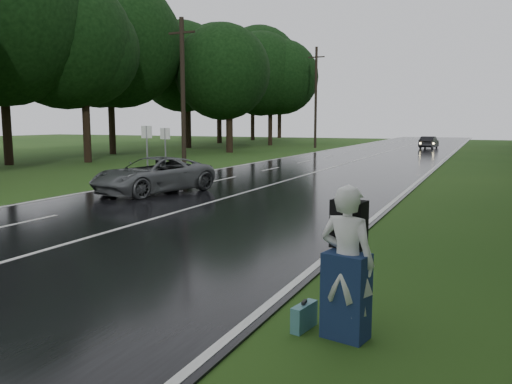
# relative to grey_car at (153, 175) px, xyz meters

# --- Properties ---
(ground) EXTENTS (160.00, 160.00, 0.00)m
(ground) POSITION_rel_grey_car_xyz_m (3.25, -8.56, -0.75)
(ground) COLOR #254614
(ground) RESTS_ON ground
(road) EXTENTS (12.00, 140.00, 0.04)m
(road) POSITION_rel_grey_car_xyz_m (3.25, 11.44, -0.73)
(road) COLOR black
(road) RESTS_ON ground
(lane_center) EXTENTS (0.12, 140.00, 0.01)m
(lane_center) POSITION_rel_grey_car_xyz_m (3.25, 11.44, -0.70)
(lane_center) COLOR silver
(lane_center) RESTS_ON road
(grey_car) EXTENTS (3.58, 5.51, 1.41)m
(grey_car) POSITION_rel_grey_car_xyz_m (0.00, 0.00, 0.00)
(grey_car) COLOR #525657
(grey_car) RESTS_ON road
(far_car) EXTENTS (1.70, 3.96, 1.27)m
(far_car) POSITION_rel_grey_car_xyz_m (6.27, 39.83, -0.07)
(far_car) COLOR black
(far_car) RESTS_ON road
(hitchhiker) EXTENTS (0.83, 0.78, 2.04)m
(hitchhiker) POSITION_rel_grey_car_xyz_m (10.41, -10.32, 0.20)
(hitchhiker) COLOR silver
(hitchhiker) RESTS_ON ground
(suitcase) EXTENTS (0.24, 0.52, 0.36)m
(suitcase) POSITION_rel_grey_car_xyz_m (9.83, -10.30, -0.57)
(suitcase) COLOR teal
(suitcase) RESTS_ON ground
(utility_pole_mid) EXTENTS (1.80, 0.28, 9.05)m
(utility_pole_mid) POSITION_rel_grey_car_xyz_m (-5.25, 10.59, -0.75)
(utility_pole_mid) COLOR black
(utility_pole_mid) RESTS_ON ground
(utility_pole_far) EXTENTS (1.80, 0.28, 10.70)m
(utility_pole_far) POSITION_rel_grey_car_xyz_m (-5.25, 37.06, -0.75)
(utility_pole_far) COLOR black
(utility_pole_far) RESTS_ON ground
(road_sign_a) EXTENTS (0.63, 0.10, 2.62)m
(road_sign_a) POSITION_rel_grey_car_xyz_m (-3.95, 5.02, -0.75)
(road_sign_a) COLOR white
(road_sign_a) RESTS_ON ground
(road_sign_b) EXTENTS (0.60, 0.10, 2.49)m
(road_sign_b) POSITION_rel_grey_car_xyz_m (-3.95, 6.67, -0.75)
(road_sign_b) COLOR white
(road_sign_b) RESTS_ON ground
(tree_left_d) EXTENTS (9.22, 9.22, 14.40)m
(tree_left_d) POSITION_rel_grey_car_xyz_m (-13.57, 11.26, -0.75)
(tree_left_d) COLOR black
(tree_left_d) RESTS_ON ground
(tree_left_e) EXTENTS (7.83, 7.83, 12.23)m
(tree_left_e) POSITION_rel_grey_car_xyz_m (-9.86, 25.73, -0.75)
(tree_left_e) COLOR black
(tree_left_e) RESTS_ON ground
(tree_left_f) EXTENTS (9.08, 9.08, 14.19)m
(tree_left_f) POSITION_rel_grey_car_xyz_m (-12.01, 40.54, -0.75)
(tree_left_f) COLOR black
(tree_left_f) RESTS_ON ground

